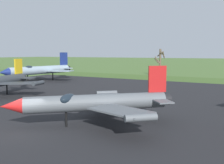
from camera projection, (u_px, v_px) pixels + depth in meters
The scene contains 6 objects.
ground_plane at pixel (22, 133), 19.27m from camera, with size 600.00×600.00×0.00m, color #4C6B33.
asphalt_apron at pixel (117, 101), 32.21m from camera, with size 70.77×49.90×0.05m, color black.
grass_verge_strip at pixel (181, 79), 58.97m from camera, with size 130.77×12.00×0.06m, color #426028.
jet_fighter_front_left at pixel (96, 102), 21.06m from camera, with size 11.85×11.62×4.89m.
jet_fighter_rear_left at pixel (40, 70), 53.55m from camera, with size 13.00×17.47×6.14m.
bare_tree_far_left at pixel (160, 61), 66.24m from camera, with size 2.74×2.77×7.07m.
Camera 1 is at (15.11, -12.95, 5.97)m, focal length 41.04 mm.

